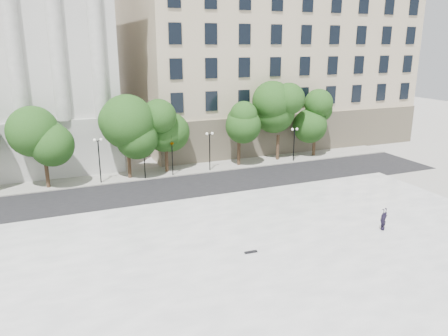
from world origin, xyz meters
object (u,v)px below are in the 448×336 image
at_px(traffic_light_west, 144,144).
at_px(traffic_light_east, 172,141).
at_px(person_lying, 383,227).
at_px(skateboard, 251,252).

relative_size(traffic_light_west, traffic_light_east, 0.98).
distance_m(traffic_light_east, person_lying, 22.39).
xyz_separation_m(traffic_light_west, traffic_light_east, (2.90, 0.00, 0.08)).
xyz_separation_m(traffic_light_east, person_lying, (9.83, -19.87, -3.09)).
relative_size(traffic_light_west, skateboard, 5.00).
relative_size(traffic_light_east, skateboard, 5.09).
distance_m(traffic_light_west, person_lying, 23.79).
relative_size(traffic_light_east, person_lying, 2.62).
xyz_separation_m(traffic_light_east, skateboard, (-0.42, -19.44, -3.27)).
relative_size(traffic_light_west, person_lying, 2.58).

